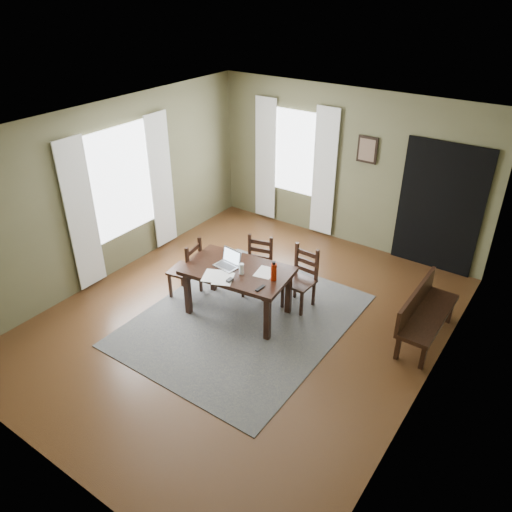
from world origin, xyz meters
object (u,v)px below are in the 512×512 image
Objects in this scene: dining_table at (238,275)px; bench at (424,311)px; chair_back_right at (301,279)px; chair_back_left at (258,267)px; chair_end at (187,270)px; water_bottle at (274,272)px; laptop at (229,262)px.

bench is (2.32, 0.93, -0.20)m from dining_table.
chair_back_left is at bearing -171.38° from chair_back_right.
chair_end is at bearing 107.42° from bench.
dining_table is 5.50× the size of water_bottle.
laptop reaches higher than chair_back_left.
chair_back_right reaches higher than dining_table.
chair_back_left is (-0.08, 0.59, -0.20)m from dining_table.
laptop reaches higher than bench.
chair_end is 0.70× the size of bench.
bench is at bearing -7.85° from chair_back_left.
chair_back_right is 3.26× the size of water_bottle.
chair_end is 0.79m from laptop.
chair_back_left is 0.71m from chair_back_right.
chair_back_left is 0.68m from laptop.
laptop is at bearing 87.11° from chair_end.
water_bottle is at bearing 116.35° from bench.
dining_table is at bearing -130.44° from chair_back_right.
chair_end reaches higher than chair_back_right.
dining_table is 0.63m from chair_back_left.
chair_end reaches higher than chair_back_left.
chair_back_right reaches higher than bench.
chair_back_left is at bearing 120.03° from chair_end.
water_bottle is (-0.07, -0.61, 0.41)m from chair_back_right.
chair_end reaches higher than dining_table.
chair_back_left is (0.80, 0.67, -0.02)m from chair_end.
bench is 2.67m from laptop.
chair_back_left is at bearing 139.46° from water_bottle.
chair_end is 1.67m from chair_back_right.
bench is 2.02m from water_bottle.
dining_table is at bearing 84.99° from chair_end.
chair_back_right is 2.61× the size of laptop.
chair_back_left is 0.93m from water_bottle.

